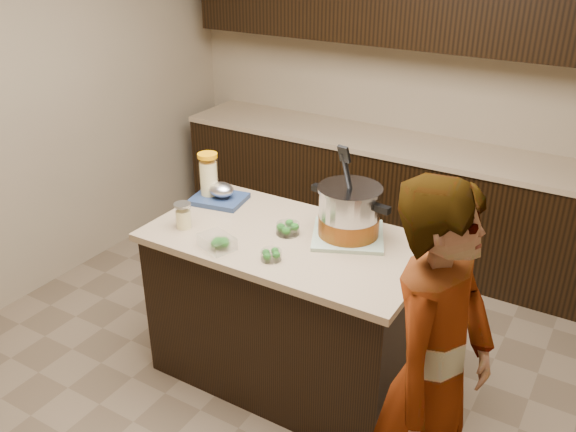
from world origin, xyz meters
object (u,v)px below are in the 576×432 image
Objects in this scene: person at (433,378)px; island at (288,308)px; stock_pot at (349,214)px; lemonade_pitcher at (209,178)px.

island is at bearing 66.88° from person.
person is (0.71, -0.72, -0.21)m from stock_pot.
lemonade_pitcher is at bearing 165.04° from island.
person reaches higher than lemonade_pitcher.
lemonade_pitcher is at bearing -171.52° from stock_pot.
stock_pot reaches higher than island.
island is 3.11× the size of stock_pot.
lemonade_pitcher is (-0.64, 0.17, 0.58)m from island.
stock_pot is at bearing 31.01° from island.
stock_pot is 0.29× the size of person.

